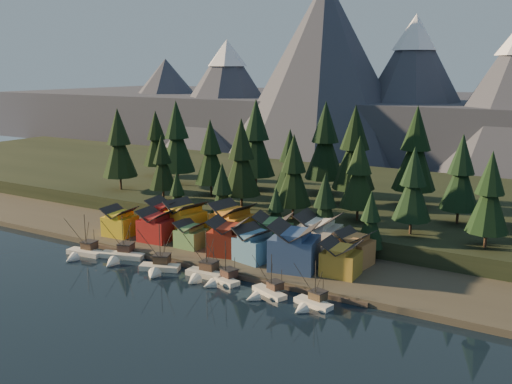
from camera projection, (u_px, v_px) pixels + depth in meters
The scene contains 46 objects.
ground at pixel (164, 293), 121.30m from camera, with size 500.00×500.00×0.00m, color black.
shore_strip at pixel (260, 241), 154.68m from camera, with size 400.00×50.00×1.50m, color #3C372B.
hillside at pixel (333, 197), 196.11m from camera, with size 420.00×100.00×6.00m, color black.
dock at pixel (209, 267), 135.03m from camera, with size 80.00×4.00×1.00m, color #4E4238.
mountain_ridge at pixel (421, 108), 296.86m from camera, with size 560.00×190.00×90.00m.
boat_0 at pixel (82, 248), 144.23m from camera, with size 10.18×10.89×11.68m.
boat_1 at pixel (120, 251), 141.69m from camera, with size 12.04×12.59×11.96m.
boat_2 at pixel (158, 261), 133.26m from camera, with size 10.17×10.81×12.43m.
boat_3 at pixel (202, 267), 129.30m from camera, with size 9.33×10.13×12.19m.
boat_4 at pixel (221, 274), 126.10m from camera, with size 8.61×9.17×10.60m.
boat_5 at pixel (266, 288), 119.25m from camera, with size 9.20×9.58×9.86m.
boat_6 at pixel (311, 298), 113.52m from camera, with size 8.71×9.22×10.41m.
house_front_0 at pixel (120, 221), 156.52m from camera, with size 8.39×7.98×7.88m.
house_front_1 at pixel (156, 224), 151.72m from camera, with size 8.84×8.54×8.43m.
house_front_2 at pixel (191, 234), 146.71m from camera, with size 6.93×6.98×6.65m.
house_front_3 at pixel (228, 236), 140.60m from camera, with size 10.29×9.99×8.85m.
house_front_4 at pixel (255, 243), 136.39m from camera, with size 9.56×10.05×8.16m.
house_front_5 at pixel (294, 245), 129.96m from camera, with size 11.84×11.09×10.82m.
house_front_6 at pixel (341, 257), 126.60m from camera, with size 8.10×7.68×7.86m.
house_back_0 at pixel (166, 214), 160.12m from camera, with size 9.70×9.41×9.38m.
house_back_1 at pixel (186, 218), 155.14m from camera, with size 10.43×10.51×9.84m.
house_back_2 at pixel (232, 221), 151.09m from camera, with size 11.25×10.61×10.35m.
house_back_3 at pixel (273, 231), 144.17m from camera, with size 10.71×10.00×9.17m.
house_back_4 at pixel (318, 234), 139.05m from camera, with size 10.30×9.93×10.60m.
house_back_5 at pixel (355, 247), 133.08m from camera, with size 8.26×8.34×8.22m.
tree_hill_0 at pixel (119, 145), 191.37m from camera, with size 11.87×11.87×27.65m.
tree_hill_1 at pixel (177, 139), 198.53m from camera, with size 12.77×12.77×29.74m.
tree_hill_2 at pixel (162, 164), 177.84m from camera, with size 8.84×8.84×20.59m.
tree_hill_3 at pixel (211, 154), 182.40m from camera, with size 10.65×10.65×24.82m.
tree_hill_4 at pixel (256, 141), 190.27m from camera, with size 13.19×13.19×30.72m.
tree_hill_5 at pixel (241, 160), 164.78m from camera, with size 11.47×11.47×26.72m.
tree_hill_6 at pixel (290, 162), 173.82m from camera, with size 9.75×9.75×22.72m.
tree_hill_7 at pixel (294, 173), 154.48m from camera, with size 10.08×10.08×23.47m.
tree_hill_8 at pixel (354, 151), 169.81m from camera, with size 12.95×12.95×30.17m.
tree_hill_9 at pixel (359, 175), 152.35m from camera, with size 10.03×10.03×23.37m.
tree_hill_10 at pixel (415, 151), 168.51m from camera, with size 12.94×12.94×30.13m.
tree_hill_11 at pixel (413, 187), 140.29m from camera, with size 9.54×9.54×22.23m.
tree_hill_12 at pixel (461, 175), 149.48m from camera, with size 10.36×10.36×24.14m.
tree_hill_13 at pixel (489, 195), 129.55m from camera, with size 9.75×9.75×22.72m.
tree_hill_15 at pixel (325, 143), 185.18m from camera, with size 13.02×13.02×30.32m.
tree_hill_16 at pixel (156, 140), 216.49m from camera, with size 10.69×10.69×24.90m.
tree_shore_0 at pixel (177, 196), 166.66m from camera, with size 6.78×6.78×15.79m.
tree_shore_1 at pixel (222, 194), 158.18m from camera, with size 8.51×8.51×19.83m.
tree_shore_2 at pixel (276, 212), 150.27m from camera, with size 6.35×6.35×14.80m.
tree_shore_3 at pixel (325, 208), 142.65m from camera, with size 8.59×8.59×20.01m.
tree_shore_4 at pixel (370, 221), 137.03m from camera, with size 7.18×7.18×16.73m.
Camera 1 is at (75.11, -87.71, 47.13)m, focal length 40.00 mm.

